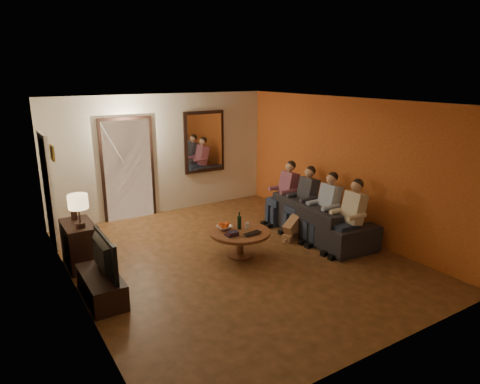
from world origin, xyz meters
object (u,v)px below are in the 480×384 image
dresser (80,245)px  tv_stand (101,286)px  person_b (326,210)px  person_c (305,202)px  tv (98,256)px  dog (293,225)px  laptop (254,234)px  table_lamp (79,211)px  bowl (224,227)px  sofa (318,218)px  person_a (350,219)px  person_d (286,195)px  wine_bottle (239,220)px  coffee_table (240,243)px

dresser → tv_stand: (0.00, -1.25, -0.18)m
person_b → person_c: same height
tv → dog: tv is taller
tv_stand → laptop: bearing=-1.9°
table_lamp → bowl: size_ratio=2.08×
tv_stand → sofa: sofa is taller
dresser → sofa: 4.31m
person_b → sofa: bearing=71.6°
person_a → person_c: bearing=90.0°
person_c → person_d: size_ratio=1.00×
person_d → laptop: person_d is taller
table_lamp → wine_bottle: (2.44, -0.73, -0.39)m
person_a → laptop: person_a is taller
sofa → dog: bearing=85.9°
coffee_table → person_a: bearing=-27.0°
sofa → person_a: 0.94m
person_d → tv_stand: bearing=-164.5°
person_d → person_b: bearing=-90.0°
person_a → person_d: same height
person_a → coffee_table: person_a is taller
table_lamp → tv: bearing=-90.0°
dresser → bowl: size_ratio=3.14×
person_c → dog: (-0.45, -0.22, -0.32)m
dresser → tv: tv is taller
tv_stand → person_c: (4.08, 0.53, 0.42)m
sofa → wine_bottle: size_ratio=7.73×
table_lamp → sofa: table_lamp is taller
tv_stand → dog: (3.64, 0.31, 0.10)m
coffee_table → wine_bottle: size_ratio=3.32×
dresser → sofa: dresser is taller
tv_stand → wine_bottle: wine_bottle is taller
bowl → wine_bottle: 0.29m
person_c → wine_bottle: 1.67m
person_b → person_d: (0.00, 1.20, 0.00)m
tv_stand → person_a: person_a is taller
tv_stand → tv: (0.00, -0.00, 0.46)m
wine_bottle → table_lamp: bearing=163.3°
table_lamp → person_b: bearing=-15.0°
person_b → person_c: 0.60m
tv_stand → person_a: (4.08, -0.67, 0.42)m
person_c → sofa: bearing=-71.6°
person_d → bowl: (-1.88, -0.72, -0.12)m
dresser → table_lamp: bearing=-90.0°
bowl → sofa: bearing=-5.3°
person_b → coffee_table: size_ratio=1.17×
tv_stand → coffee_table: size_ratio=1.05×
person_b → bowl: person_b is taller
coffee_table → laptop: size_ratio=3.13×
dresser → dog: dresser is taller
person_d → wine_bottle: (-1.65, -0.84, 0.01)m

